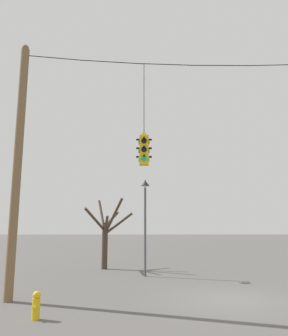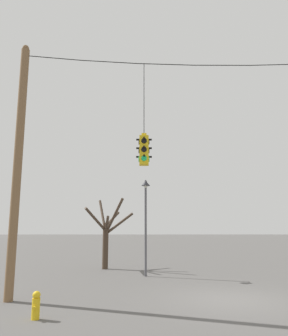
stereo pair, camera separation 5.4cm
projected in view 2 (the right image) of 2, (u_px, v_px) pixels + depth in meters
name	position (u px, v px, depth m)	size (l,w,h in m)	color
ground_plane	(231.00, 300.00, 11.44)	(200.00, 200.00, 0.00)	#565451
utility_pole_left	(18.00, 165.00, 12.02)	(0.31, 0.31, 9.55)	brown
span_wire	(222.00, 62.00, 12.79)	(15.41, 0.03, 0.42)	black
traffic_light_near_right_pole	(144.00, 150.00, 12.15)	(0.58, 0.58, 4.03)	yellow
street_lamp	(146.00, 206.00, 17.26)	(0.46, 0.79, 4.97)	#515156
bare_tree	(107.00, 233.00, 20.17)	(2.85, 3.33, 4.29)	#423326
fire_hydrant	(36.00, 305.00, 9.07)	(0.22, 0.30, 0.75)	gold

